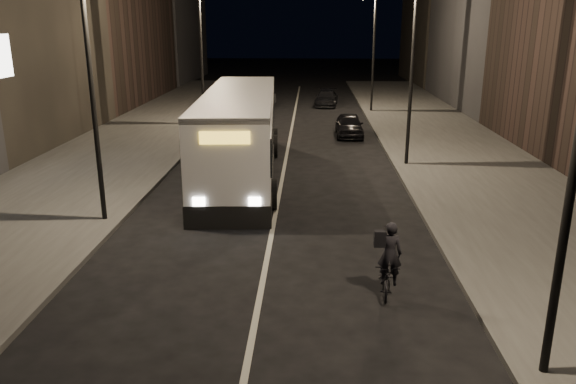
# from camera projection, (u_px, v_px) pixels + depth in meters

# --- Properties ---
(ground) EXTENTS (180.00, 180.00, 0.00)m
(ground) POSITION_uv_depth(u_px,v_px,m) (263.00, 279.00, 14.59)
(ground) COLOR black
(ground) RESTS_ON ground
(sidewalk_right) EXTENTS (7.00, 70.00, 0.16)m
(sidewalk_right) POSITION_uv_depth(u_px,v_px,m) (459.00, 156.00, 27.61)
(sidewalk_right) COLOR #3D3D3B
(sidewalk_right) RESTS_ON ground
(sidewalk_left) EXTENTS (7.00, 70.00, 0.16)m
(sidewalk_left) POSITION_uv_depth(u_px,v_px,m) (118.00, 152.00, 28.28)
(sidewalk_left) COLOR #3D3D3B
(sidewalk_left) RESTS_ON ground
(streetlight_right_near) EXTENTS (1.20, 0.44, 8.12)m
(streetlight_right_near) POSITION_uv_depth(u_px,v_px,m) (569.00, 90.00, 8.99)
(streetlight_right_near) COLOR black
(streetlight_right_near) RESTS_ON sidewalk_right
(streetlight_right_mid) EXTENTS (1.20, 0.44, 8.12)m
(streetlight_right_mid) POSITION_uv_depth(u_px,v_px,m) (407.00, 47.00, 24.28)
(streetlight_right_mid) COLOR black
(streetlight_right_mid) RESTS_ON sidewalk_right
(streetlight_right_far) EXTENTS (1.20, 0.44, 8.12)m
(streetlight_right_far) POSITION_uv_depth(u_px,v_px,m) (370.00, 37.00, 39.57)
(streetlight_right_far) COLOR black
(streetlight_right_far) RESTS_ON sidewalk_right
(streetlight_left_near) EXTENTS (1.20, 0.44, 8.12)m
(streetlight_left_near) POSITION_uv_depth(u_px,v_px,m) (97.00, 58.00, 17.06)
(streetlight_left_near) COLOR black
(streetlight_left_near) RESTS_ON sidewalk_left
(streetlight_left_far) EXTENTS (1.20, 0.44, 8.12)m
(streetlight_left_far) POSITION_uv_depth(u_px,v_px,m) (205.00, 39.00, 34.26)
(streetlight_left_far) COLOR black
(streetlight_left_far) RESTS_ON sidewalk_left
(city_bus) EXTENTS (3.72, 13.49, 3.60)m
(city_bus) POSITION_uv_depth(u_px,v_px,m) (240.00, 131.00, 23.86)
(city_bus) COLOR white
(city_bus) RESTS_ON ground
(cyclist_on_bicycle) EXTENTS (0.80, 1.73, 1.92)m
(cyclist_on_bicycle) POSITION_uv_depth(u_px,v_px,m) (388.00, 269.00, 13.64)
(cyclist_on_bicycle) COLOR black
(cyclist_on_bicycle) RESTS_ON ground
(car_near) EXTENTS (1.54, 3.81, 1.30)m
(car_near) POSITION_uv_depth(u_px,v_px,m) (349.00, 125.00, 32.52)
(car_near) COLOR black
(car_near) RESTS_ON ground
(car_mid) EXTENTS (1.99, 4.55, 1.45)m
(car_mid) POSITION_uv_depth(u_px,v_px,m) (261.00, 99.00, 42.95)
(car_mid) COLOR #3B3B3D
(car_mid) RESTS_ON ground
(car_far) EXTENTS (2.05, 4.24, 1.19)m
(car_far) POSITION_uv_depth(u_px,v_px,m) (327.00, 98.00, 44.26)
(car_far) COLOR black
(car_far) RESTS_ON ground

